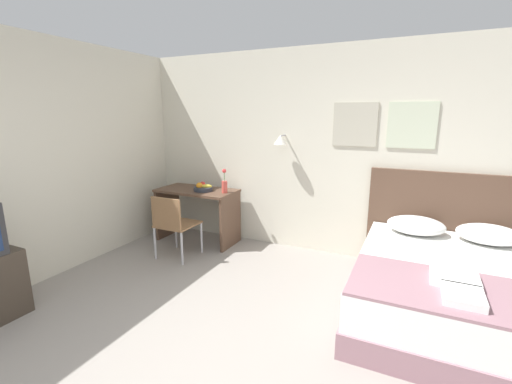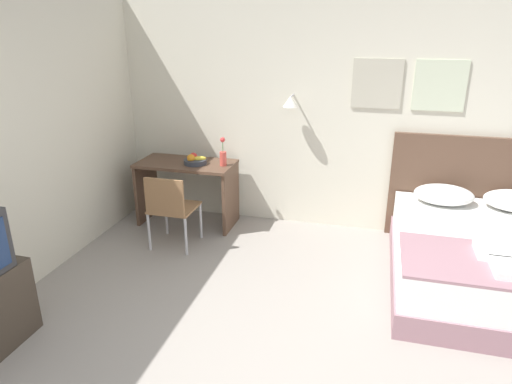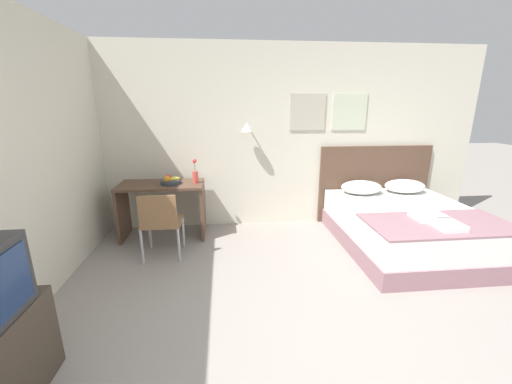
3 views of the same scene
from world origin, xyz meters
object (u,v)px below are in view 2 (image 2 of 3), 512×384
object	(u,v)px
pillow_left	(444,195)
throw_blanket	(508,265)
fruit_bowl	(195,160)
headboard	(473,191)
desk	(187,181)
folded_towel_mid_bed	(511,269)
bed	(487,262)
desk_chair	(170,206)
flower_vase	(223,156)
folded_towel_near_foot	(498,252)

from	to	relation	value
pillow_left	throw_blanket	distance (m)	1.34
throw_blanket	fruit_bowl	bearing A→B (deg)	158.41
headboard	desk	world-z (taller)	headboard
throw_blanket	fruit_bowl	size ratio (longest dim) A/B	5.93
folded_towel_mid_bed	desk	size ratio (longest dim) A/B	0.26
bed	headboard	bearing A→B (deg)	90.00
desk_chair	fruit_bowl	distance (m)	0.72
headboard	desk_chair	world-z (taller)	headboard
pillow_left	desk_chair	distance (m)	2.87
desk_chair	flower_vase	size ratio (longest dim) A/B	2.50
flower_vase	folded_towel_mid_bed	bearing A→B (deg)	-26.85
fruit_bowl	flower_vase	size ratio (longest dim) A/B	0.81
folded_towel_mid_bed	folded_towel_near_foot	bearing A→B (deg)	96.89
pillow_left	fruit_bowl	size ratio (longest dim) A/B	2.22
desk_chair	pillow_left	bearing A→B (deg)	14.46
pillow_left	desk	xyz separation A→B (m)	(-2.87, -0.04, -0.10)
throw_blanket	folded_towel_near_foot	xyz separation A→B (m)	(-0.05, 0.14, 0.04)
folded_towel_near_foot	folded_towel_mid_bed	world-z (taller)	same
folded_towel_mid_bed	desk_chair	world-z (taller)	desk_chair
throw_blanket	folded_towel_mid_bed	world-z (taller)	folded_towel_mid_bed
folded_towel_mid_bed	desk	xyz separation A→B (m)	(-3.20, 1.39, -0.06)
fruit_bowl	flower_vase	distance (m)	0.35
pillow_left	desk_chair	size ratio (longest dim) A/B	0.72
throw_blanket	desk	size ratio (longest dim) A/B	1.40
pillow_left	folded_towel_mid_bed	bearing A→B (deg)	-77.25
pillow_left	folded_towel_mid_bed	size ratio (longest dim) A/B	2.00
bed	throw_blanket	size ratio (longest dim) A/B	1.24
headboard	throw_blanket	bearing A→B (deg)	-90.00
throw_blanket	fruit_bowl	xyz separation A→B (m)	(-3.08, 1.22, 0.27)
headboard	desk_chair	xyz separation A→B (m)	(-3.12, -1.02, -0.10)
throw_blanket	flower_vase	bearing A→B (deg)	155.62
pillow_left	folded_towel_mid_bed	xyz separation A→B (m)	(0.32, -1.43, -0.04)
throw_blanket	desk_chair	xyz separation A→B (m)	(-3.12, 0.57, -0.05)
throw_blanket	folded_towel_near_foot	world-z (taller)	folded_towel_near_foot
folded_towel_mid_bed	desk	distance (m)	3.49
bed	throw_blanket	world-z (taller)	throw_blanket
pillow_left	throw_blanket	world-z (taller)	pillow_left
throw_blanket	desk_chair	size ratio (longest dim) A/B	1.92
pillow_left	throw_blanket	xyz separation A→B (m)	(0.34, -1.29, -0.08)
desk_chair	folded_towel_near_foot	bearing A→B (deg)	-8.06
folded_towel_mid_bed	headboard	bearing A→B (deg)	89.49
headboard	folded_towel_near_foot	distance (m)	1.45
folded_towel_near_foot	desk_chair	size ratio (longest dim) A/B	0.41
desk_chair	flower_vase	xyz separation A→B (m)	(0.37, 0.67, 0.39)
flower_vase	pillow_left	bearing A→B (deg)	1.09
folded_towel_mid_bed	desk_chair	distance (m)	3.18
bed	desk	size ratio (longest dim) A/B	1.74
headboard	folded_towel_mid_bed	xyz separation A→B (m)	(-0.02, -1.73, -0.01)
throw_blanket	pillow_left	bearing A→B (deg)	104.70
throw_blanket	flower_vase	world-z (taller)	flower_vase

